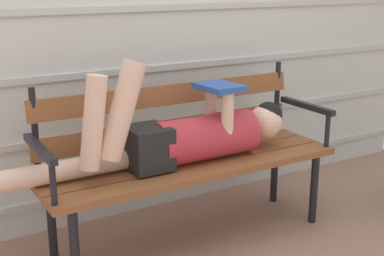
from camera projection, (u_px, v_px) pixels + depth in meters
name	position (u px, v px, depth m)	size (l,w,h in m)	color
ground_plane	(197.00, 243.00, 2.85)	(12.00, 12.00, 0.00)	#936B56
house_siding	(144.00, 8.00, 3.00)	(4.24, 0.08, 2.42)	beige
park_bench	(185.00, 150.00, 2.82)	(1.61, 0.47, 0.88)	brown
reclining_person	(180.00, 135.00, 2.70)	(1.76, 0.26, 0.57)	#B72D38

